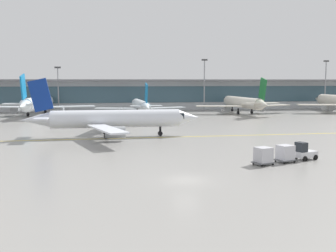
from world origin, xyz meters
name	(u,v)px	position (x,y,z in m)	size (l,w,h in m)	color
ground_plane	(186,180)	(0.00, 0.00, 0.00)	(400.00, 400.00, 0.00)	gray
taxiway_centreline_stripe	(117,138)	(-5.39, 28.48, 0.00)	(110.00, 0.36, 0.01)	yellow
terminal_concourse	(127,94)	(0.00, 93.48, 4.92)	(193.76, 11.00, 9.60)	#B2B7BC
gate_airplane_1	(38,103)	(-24.59, 74.85, 3.25)	(30.31, 32.71, 10.83)	white
gate_airplane_2	(141,105)	(2.45, 72.29, 2.62)	(24.47, 26.31, 8.72)	white
gate_airplane_3	(243,103)	(31.42, 72.99, 3.00)	(28.06, 30.24, 10.01)	silver
taxiing_regional_jet	(114,119)	(-5.77, 30.47, 2.88)	(28.94, 26.98, 9.61)	silver
baggage_tug	(304,152)	(15.49, 7.31, 0.89)	(2.91, 2.27, 2.10)	silver
cargo_dolly_lead	(285,153)	(12.69, 6.36, 1.05)	(2.50, 2.19, 1.94)	#595B60
cargo_dolly_trailing	(263,155)	(9.67, 5.33, 1.05)	(2.50, 2.19, 1.94)	#595B60
apron_light_mast_1	(58,87)	(-20.44, 86.84, 7.33)	(1.80, 0.36, 13.30)	gray
apron_light_mast_2	(204,83)	(23.22, 85.18, 8.57)	(1.80, 0.36, 15.76)	gray
apron_light_mast_3	(325,83)	(63.97, 86.37, 8.58)	(1.80, 0.36, 15.77)	gray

